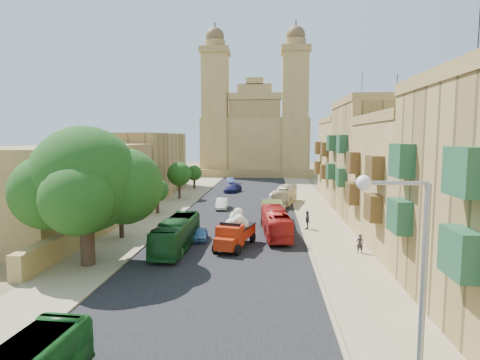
# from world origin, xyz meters

# --- Properties ---
(ground) EXTENTS (260.00, 260.00, 0.00)m
(ground) POSITION_xyz_m (0.00, 0.00, 0.00)
(ground) COLOR brown
(road_surface) EXTENTS (14.00, 140.00, 0.01)m
(road_surface) POSITION_xyz_m (0.00, 30.00, 0.01)
(road_surface) COLOR black
(road_surface) RESTS_ON ground
(sidewalk_east) EXTENTS (5.00, 140.00, 0.01)m
(sidewalk_east) POSITION_xyz_m (9.50, 30.00, 0.01)
(sidewalk_east) COLOR #90815E
(sidewalk_east) RESTS_ON ground
(sidewalk_west) EXTENTS (5.00, 140.00, 0.01)m
(sidewalk_west) POSITION_xyz_m (-9.50, 30.00, 0.01)
(sidewalk_west) COLOR #90815E
(sidewalk_west) RESTS_ON ground
(kerb_east) EXTENTS (0.25, 140.00, 0.12)m
(kerb_east) POSITION_xyz_m (7.00, 30.00, 0.06)
(kerb_east) COLOR #90815E
(kerb_east) RESTS_ON ground
(kerb_west) EXTENTS (0.25, 140.00, 0.12)m
(kerb_west) POSITION_xyz_m (-7.00, 30.00, 0.06)
(kerb_west) COLOR #90815E
(kerb_west) RESTS_ON ground
(townhouse_b) EXTENTS (9.00, 14.00, 14.90)m
(townhouse_b) POSITION_xyz_m (15.95, 11.00, 5.66)
(townhouse_b) COLOR #9A7D45
(townhouse_b) RESTS_ON ground
(townhouse_c) EXTENTS (9.00, 14.00, 17.40)m
(townhouse_c) POSITION_xyz_m (15.95, 25.00, 6.91)
(townhouse_c) COLOR #A4854A
(townhouse_c) RESTS_ON ground
(townhouse_d) EXTENTS (9.00, 14.00, 15.90)m
(townhouse_d) POSITION_xyz_m (15.95, 39.00, 6.16)
(townhouse_d) COLOR #9A7D45
(townhouse_d) RESTS_ON ground
(west_wall) EXTENTS (1.00, 40.00, 1.80)m
(west_wall) POSITION_xyz_m (-12.50, 20.00, 0.90)
(west_wall) COLOR #9A7D45
(west_wall) RESTS_ON ground
(west_building_low) EXTENTS (10.00, 28.00, 8.40)m
(west_building_low) POSITION_xyz_m (-18.00, 18.00, 4.20)
(west_building_low) COLOR olive
(west_building_low) RESTS_ON ground
(west_building_mid) EXTENTS (10.00, 22.00, 10.00)m
(west_building_mid) POSITION_xyz_m (-18.00, 44.00, 5.00)
(west_building_mid) COLOR #A4854A
(west_building_mid) RESTS_ON ground
(church) EXTENTS (28.00, 22.50, 36.30)m
(church) POSITION_xyz_m (-0.00, 78.61, 9.52)
(church) COLOR #9A7D45
(church) RESTS_ON ground
(ficus_tree) EXTENTS (10.15, 9.34, 10.15)m
(ficus_tree) POSITION_xyz_m (-9.41, 4.01, 6.00)
(ficus_tree) COLOR #38281C
(ficus_tree) RESTS_ON ground
(street_tree_a) EXTENTS (3.08, 3.08, 4.74)m
(street_tree_a) POSITION_xyz_m (-10.00, 12.00, 3.17)
(street_tree_a) COLOR #38281C
(street_tree_a) RESTS_ON ground
(street_tree_b) EXTENTS (2.78, 2.78, 4.28)m
(street_tree_b) POSITION_xyz_m (-10.00, 24.00, 2.86)
(street_tree_b) COLOR #38281C
(street_tree_b) RESTS_ON ground
(street_tree_c) EXTENTS (3.65, 3.65, 5.61)m
(street_tree_c) POSITION_xyz_m (-10.00, 36.00, 3.76)
(street_tree_c) COLOR #38281C
(street_tree_c) RESTS_ON ground
(street_tree_d) EXTENTS (2.77, 2.77, 4.26)m
(street_tree_d) POSITION_xyz_m (-10.00, 48.00, 2.84)
(street_tree_d) COLOR #38281C
(street_tree_d) RESTS_ON ground
(streetlamp) EXTENTS (2.11, 0.44, 8.22)m
(streetlamp) POSITION_xyz_m (7.72, -12.00, 5.20)
(streetlamp) COLOR gray
(streetlamp) RESTS_ON ground
(red_truck) EXTENTS (3.38, 5.89, 3.27)m
(red_truck) POSITION_xyz_m (0.81, 9.46, 1.44)
(red_truck) COLOR #A4260C
(red_truck) RESTS_ON ground
(olive_pickup) EXTENTS (2.40, 5.20, 2.14)m
(olive_pickup) POSITION_xyz_m (4.00, 20.00, 1.05)
(olive_pickup) COLOR #3F491B
(olive_pickup) RESTS_ON ground
(bus_green_north) EXTENTS (2.31, 9.39, 2.61)m
(bus_green_north) POSITION_xyz_m (-4.00, 8.57, 1.30)
(bus_green_north) COLOR #164E1D
(bus_green_north) RESTS_ON ground
(bus_red_east) EXTENTS (2.94, 9.27, 2.54)m
(bus_red_east) POSITION_xyz_m (4.31, 13.75, 1.27)
(bus_red_east) COLOR red
(bus_red_east) RESTS_ON ground
(bus_cream_east) EXTENTS (3.90, 9.21, 2.50)m
(bus_cream_east) POSITION_xyz_m (5.84, 32.24, 1.25)
(bus_cream_east) COLOR beige
(bus_cream_east) RESTS_ON ground
(car_blue_a) EXTENTS (1.58, 3.35, 1.11)m
(car_blue_a) POSITION_xyz_m (-2.54, 11.64, 0.55)
(car_blue_a) COLOR #4B87BC
(car_blue_a) RESTS_ON ground
(car_white_a) EXTENTS (1.59, 4.21, 1.37)m
(car_white_a) POSITION_xyz_m (-2.48, 27.71, 0.69)
(car_white_a) COLOR silver
(car_white_a) RESTS_ON ground
(car_cream) EXTENTS (2.38, 4.11, 1.08)m
(car_cream) POSITION_xyz_m (4.99, 27.45, 0.54)
(car_cream) COLOR #C3B192
(car_cream) RESTS_ON ground
(car_dkblue) EXTENTS (3.19, 5.08, 1.37)m
(car_dkblue) POSITION_xyz_m (-2.54, 43.80, 0.69)
(car_dkblue) COLOR #131545
(car_dkblue) RESTS_ON ground
(car_white_b) EXTENTS (2.26, 4.04, 1.30)m
(car_white_b) POSITION_xyz_m (4.58, 36.30, 0.65)
(car_white_b) COLOR white
(car_white_b) RESTS_ON ground
(car_blue_b) EXTENTS (2.02, 3.62, 1.13)m
(car_blue_b) POSITION_xyz_m (-4.25, 57.17, 0.56)
(car_blue_b) COLOR #4D69B2
(car_blue_b) RESTS_ON ground
(pedestrian_a) EXTENTS (0.59, 0.42, 1.55)m
(pedestrian_a) POSITION_xyz_m (11.00, 8.58, 0.77)
(pedestrian_a) COLOR #262426
(pedestrian_a) RESTS_ON ground
(pedestrian_c) EXTENTS (0.55, 1.14, 1.90)m
(pedestrian_c) POSITION_xyz_m (7.55, 16.76, 0.95)
(pedestrian_c) COLOR #38393C
(pedestrian_c) RESTS_ON ground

